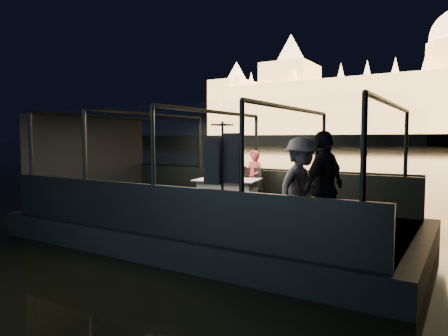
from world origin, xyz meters
The scene contains 27 objects.
river_water centered at (0.00, 80.00, 0.00)m, with size 500.00×500.00×0.00m, color black.
boat_hull centered at (0.00, 0.00, 0.00)m, with size 8.60×4.40×1.00m, color black.
boat_deck centered at (0.00, 0.00, 0.48)m, with size 8.00×4.00×0.04m, color black.
gunwale_port centered at (0.00, 2.00, 0.95)m, with size 8.00×0.08×0.90m, color black.
gunwale_starboard centered at (0.00, -2.00, 0.95)m, with size 8.00×0.08×0.90m, color black.
cabin_glass_port centered at (0.00, 2.00, 2.10)m, with size 8.00×0.02×1.40m, color #99B2B2, non-canonical shape.
cabin_glass_starboard centered at (0.00, -2.00, 2.10)m, with size 8.00×0.02×1.40m, color #99B2B2, non-canonical shape.
cabin_roof_glass centered at (0.00, 0.00, 2.80)m, with size 8.00×4.00×0.02m, color #99B2B2, non-canonical shape.
end_wall_fore centered at (-4.00, 0.00, 1.65)m, with size 0.02×4.00×2.30m, color black, non-canonical shape.
end_wall_aft centered at (4.00, 0.00, 1.65)m, with size 0.02×4.00×2.30m, color black, non-canonical shape.
canopy_ribs centered at (0.00, 0.00, 1.65)m, with size 8.00×4.00×2.30m, color black, non-canonical shape.
dining_table_central centered at (-0.07, 0.69, 0.89)m, with size 1.45×1.05×0.77m, color white.
chair_port_left centered at (-0.13, 1.20, 0.95)m, with size 0.38×0.38×0.81m, color black.
chair_port_right centered at (0.19, 1.33, 0.95)m, with size 0.46×0.46×0.98m, color black.
coat_stand centered at (1.21, -1.61, 1.40)m, with size 0.56×0.44×2.00m, color black, non-canonical shape.
person_woman_coral centered at (0.16, 1.59, 1.25)m, with size 0.52×0.34×1.43m, color #CB4A4D.
person_man_maroon centered at (-0.29, 1.57, 1.25)m, with size 0.65×0.51×1.36m, color #3D1511.
passenger_stripe centered at (2.36, -0.92, 1.35)m, with size 1.13×0.64×1.75m, color silver.
passenger_dark centered at (2.79, -1.07, 1.35)m, with size 1.09×0.46×1.85m, color black.
wine_bottle centered at (-0.50, 0.69, 1.42)m, with size 0.06×0.06×0.29m, color #163C17.
bread_basket centered at (-0.49, 0.76, 1.31)m, with size 0.18×0.18×0.07m, color olive.
amber_candle centered at (0.12, 0.78, 1.31)m, with size 0.06×0.06×0.09m, color #F19C3C.
plate_near centered at (0.26, 0.53, 1.27)m, with size 0.26×0.26×0.02m, color silver.
plate_far centered at (-0.42, 1.04, 1.27)m, with size 0.24×0.24×0.01m, color silver.
wine_glass_white centered at (-0.48, 0.59, 1.36)m, with size 0.06×0.06×0.18m, color white, non-canonical shape.
wine_glass_red centered at (0.14, 0.97, 1.36)m, with size 0.06×0.06×0.19m, color white, non-canonical shape.
wine_glass_empty centered at (0.10, 0.60, 1.36)m, with size 0.06×0.06×0.18m, color silver, non-canonical shape.
Camera 1 is at (4.76, -7.33, 2.20)m, focal length 32.00 mm.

